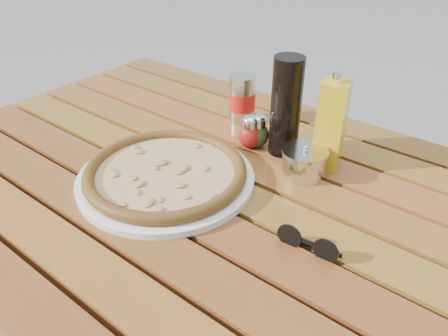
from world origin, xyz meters
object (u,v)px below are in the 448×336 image
Objects in this scene: plate at (166,178)px; pepper_shaker at (251,132)px; table at (218,214)px; pizza at (165,172)px; oregano_shaker at (257,131)px; sunglasses at (308,243)px; soda_can at (242,99)px; olive_oil_cruet at (331,125)px; parmesan_tin at (304,162)px; dark_bottle at (286,107)px.

pepper_shaker is at bearing 76.26° from plate.
table is 3.12× the size of pizza.
sunglasses is at bearing -41.62° from oregano_shaker.
oregano_shaker is at bearing 56.26° from pepper_shaker.
table is at bearing 161.76° from sunglasses.
plate is 0.33m from sunglasses.
plate is at bearing -68.20° from pizza.
soda_can is at bearing 134.34° from pepper_shaker.
table is 0.26m from sunglasses.
olive_oil_cruet is at bearing 48.94° from plate.
soda_can is 0.28m from parmesan_tin.
dark_bottle is 2.00× the size of sunglasses.
dark_bottle reaches higher than oregano_shaker.
dark_bottle is 1.05× the size of olive_oil_cruet.
sunglasses is (0.33, -0.00, 0.01)m from plate.
pepper_shaker is at bearing 170.98° from parmesan_tin.
dark_bottle reaches higher than plate.
parmesan_tin is at bearing 116.56° from sunglasses.
table is 0.14m from plate.
sunglasses is at bearing -13.42° from table.
oregano_shaker is 0.39× the size of olive_oil_cruet.
oregano_shaker is 0.37× the size of dark_bottle.
pepper_shaker is 0.16m from parmesan_tin.
pizza is 4.09× the size of sunglasses.
olive_oil_cruet is (0.27, -0.06, 0.04)m from soda_can.
oregano_shaker is at bearing 165.21° from parmesan_tin.
oregano_shaker reaches higher than sunglasses.
soda_can reaches higher than plate.
olive_oil_cruet is at bearing 73.44° from parmesan_tin.
pizza is at bearing -148.63° from table.
dark_bottle is at bearing 64.06° from plate.
oregano_shaker reaches higher than pizza.
sunglasses reaches higher than table.
oregano_shaker reaches higher than parmesan_tin.
oregano_shaker is (0.06, 0.23, 0.03)m from plate.
pizza is 0.33m from soda_can.
table is at bearing -123.46° from olive_oil_cruet.
dark_bottle is 0.10m from olive_oil_cruet.
plate is 0.30m from dark_bottle.
dark_bottle is at bearing 16.22° from oregano_shaker.
soda_can is (-0.11, 0.09, 0.02)m from oregano_shaker.
pizza is at bearing -136.59° from parmesan_tin.
soda_can reaches higher than pizza.
plate is at bearing -131.06° from olive_oil_cruet.
oregano_shaker is 0.35m from sunglasses.
pepper_shaker is at bearing -45.66° from soda_can.
dark_bottle is at bearing 124.30° from sunglasses.
pizza reaches higher than table.
olive_oil_cruet is at bearing 4.50° from dark_bottle.
table is 6.67× the size of olive_oil_cruet.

